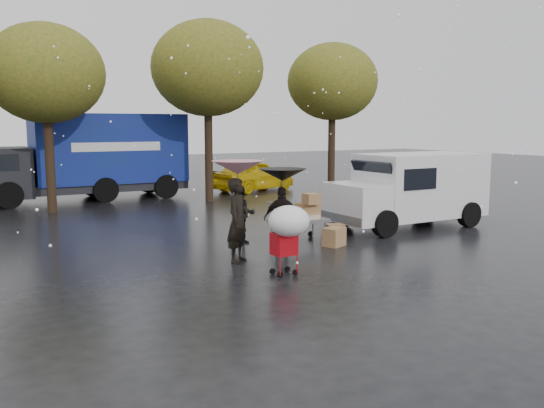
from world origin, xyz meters
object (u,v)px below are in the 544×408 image
person_pink (238,220)px  vendor_cart (301,214)px  blue_truck (89,157)px  yellow_taxi (253,175)px  white_van (411,188)px  shopping_cart (288,225)px  person_black (282,218)px

person_pink → vendor_cart: bearing=-15.5°
person_pink → vendor_cart: size_ratio=1.25×
blue_truck → yellow_taxi: (7.30, -0.54, -1.02)m
person_pink → yellow_taxi: (6.85, 12.20, -0.21)m
white_van → blue_truck: blue_truck is taller
vendor_cart → shopping_cart: (-2.20, -2.92, 0.34)m
person_pink → person_black: 1.71m
vendor_cart → yellow_taxi: bearing=68.3°
person_black → yellow_taxi: size_ratio=0.36×
person_pink → shopping_cart: (0.31, -1.63, 0.12)m
white_van → yellow_taxi: (0.29, 10.68, -0.43)m
person_black → yellow_taxi: (5.30, 11.52, -0.04)m
shopping_cart → white_van: size_ratio=0.30×
person_pink → shopping_cart: person_pink is taller
vendor_cart → yellow_taxi: 11.74m
person_pink → blue_truck: blue_truck is taller
blue_truck → person_pink: bearing=-88.0°
person_black → shopping_cart: bearing=91.5°
person_black → white_van: size_ratio=0.32×
person_black → vendor_cart: person_black is taller
person_pink → blue_truck: size_ratio=0.23×
person_black → vendor_cart: 1.13m
person_pink → blue_truck: 12.77m
shopping_cart → blue_truck: blue_truck is taller
person_black → white_van: white_van is taller
person_black → vendor_cart: bearing=-117.4°
person_pink → vendor_cart: (2.51, 1.29, -0.22)m
white_van → vendor_cart: bearing=-176.8°
person_black → yellow_taxi: person_black is taller
vendor_cart → blue_truck: blue_truck is taller
person_black → white_van: bearing=-140.7°
vendor_cart → shopping_cart: bearing=-127.0°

